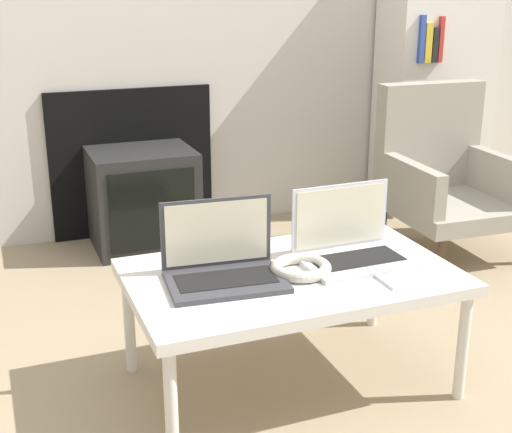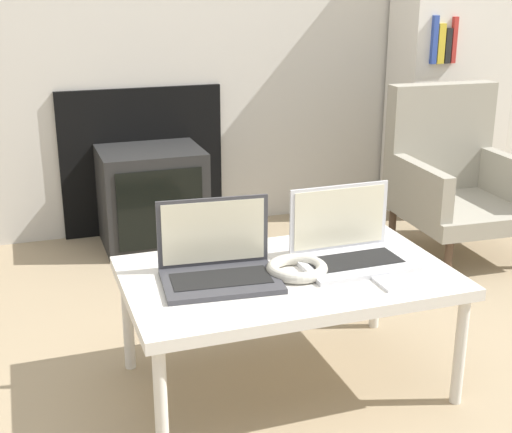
{
  "view_description": "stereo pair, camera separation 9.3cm",
  "coord_description": "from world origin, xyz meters",
  "px_view_note": "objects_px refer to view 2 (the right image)",
  "views": [
    {
      "loc": [
        -0.84,
        -1.54,
        1.25
      ],
      "look_at": [
        0.0,
        0.62,
        0.48
      ],
      "focal_mm": 50.0,
      "sensor_mm": 36.0,
      "label": 1
    },
    {
      "loc": [
        -0.75,
        -1.57,
        1.25
      ],
      "look_at": [
        0.0,
        0.62,
        0.48
      ],
      "focal_mm": 50.0,
      "sensor_mm": 36.0,
      "label": 2
    }
  ],
  "objects_px": {
    "laptop_right": "(349,246)",
    "armchair": "(452,174)",
    "headphones": "(297,268)",
    "phone": "(387,281)",
    "tv": "(152,197)",
    "laptop_left": "(218,263)"
  },
  "relations": [
    {
      "from": "laptop_left",
      "to": "headphones",
      "type": "distance_m",
      "value": 0.24
    },
    {
      "from": "laptop_left",
      "to": "armchair",
      "type": "relative_size",
      "value": 0.47
    },
    {
      "from": "laptop_right",
      "to": "armchair",
      "type": "distance_m",
      "value": 1.31
    },
    {
      "from": "phone",
      "to": "tv",
      "type": "xyz_separation_m",
      "value": [
        -0.4,
        1.59,
        -0.16
      ]
    },
    {
      "from": "tv",
      "to": "armchair",
      "type": "height_order",
      "value": "armchair"
    },
    {
      "from": "laptop_right",
      "to": "armchair",
      "type": "height_order",
      "value": "armchair"
    },
    {
      "from": "tv",
      "to": "armchair",
      "type": "xyz_separation_m",
      "value": [
        1.34,
        -0.52,
        0.13
      ]
    },
    {
      "from": "phone",
      "to": "laptop_right",
      "type": "bearing_deg",
      "value": 98.9
    },
    {
      "from": "laptop_left",
      "to": "headphones",
      "type": "xyz_separation_m",
      "value": [
        0.24,
        -0.05,
        -0.03
      ]
    },
    {
      "from": "headphones",
      "to": "armchair",
      "type": "height_order",
      "value": "armchair"
    },
    {
      "from": "laptop_left",
      "to": "phone",
      "type": "xyz_separation_m",
      "value": [
        0.46,
        -0.2,
        -0.05
      ]
    },
    {
      "from": "headphones",
      "to": "laptop_right",
      "type": "bearing_deg",
      "value": 13.66
    },
    {
      "from": "headphones",
      "to": "phone",
      "type": "xyz_separation_m",
      "value": [
        0.23,
        -0.15,
        -0.01
      ]
    },
    {
      "from": "laptop_left",
      "to": "laptop_right",
      "type": "relative_size",
      "value": 1.05
    },
    {
      "from": "tv",
      "to": "armchair",
      "type": "bearing_deg",
      "value": -21.06
    },
    {
      "from": "laptop_left",
      "to": "tv",
      "type": "xyz_separation_m",
      "value": [
        0.06,
        1.39,
        -0.2
      ]
    },
    {
      "from": "laptop_right",
      "to": "tv",
      "type": "distance_m",
      "value": 1.45
    },
    {
      "from": "phone",
      "to": "tv",
      "type": "relative_size",
      "value": 0.28
    },
    {
      "from": "armchair",
      "to": "phone",
      "type": "bearing_deg",
      "value": -128.73
    },
    {
      "from": "laptop_right",
      "to": "headphones",
      "type": "height_order",
      "value": "laptop_right"
    },
    {
      "from": "laptop_right",
      "to": "headphones",
      "type": "bearing_deg",
      "value": -167.23
    },
    {
      "from": "headphones",
      "to": "armchair",
      "type": "relative_size",
      "value": 0.24
    }
  ]
}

